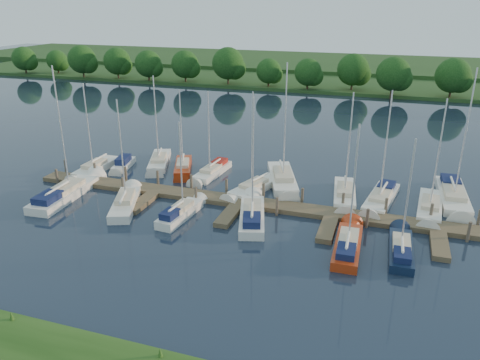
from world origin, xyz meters
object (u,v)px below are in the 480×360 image
(motorboat, at_px, (123,165))
(sailboat_s_2, at_px, (181,213))
(dock, at_px, (238,204))
(sailboat_n_0, at_px, (95,169))
(sailboat_n_5, at_px, (253,189))

(motorboat, bearing_deg, sailboat_s_2, 128.10)
(dock, relative_size, sailboat_s_2, 4.82)
(motorboat, distance_m, sailboat_s_2, 14.07)
(motorboat, bearing_deg, dock, 146.92)
(dock, xyz_separation_m, motorboat, (-14.59, 5.54, 0.13))
(sailboat_n_0, relative_size, motorboat, 1.96)
(dock, distance_m, sailboat_n_0, 17.10)
(sailboat_n_0, bearing_deg, sailboat_s_2, 151.11)
(sailboat_n_0, relative_size, sailboat_n_5, 0.99)
(sailboat_n_0, height_order, sailboat_s_2, sailboat_n_0)
(dock, height_order, sailboat_s_2, sailboat_s_2)
(dock, relative_size, motorboat, 8.25)
(motorboat, height_order, sailboat_n_5, sailboat_n_5)
(motorboat, relative_size, sailboat_s_2, 0.58)
(dock, height_order, sailboat_n_5, sailboat_n_5)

